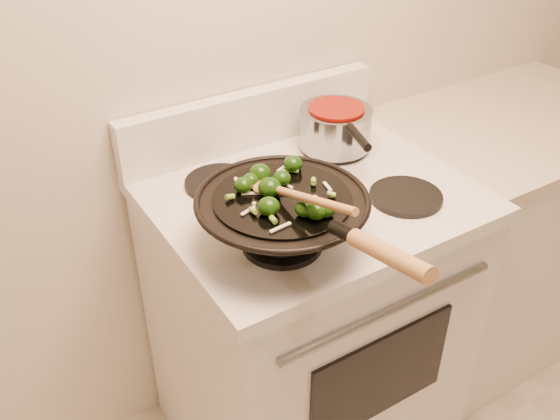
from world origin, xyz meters
TOP-DOWN VIEW (x-y plane):
  - stove at (-0.13, 1.17)m, footprint 0.78×0.67m
  - counter_unit at (0.69, 1.20)m, footprint 0.87×0.62m
  - wok at (-0.31, 1.02)m, footprint 0.38×0.62m
  - stirfry at (-0.31, 1.02)m, footprint 0.22×0.24m
  - wooden_spoon at (-0.32, 0.98)m, footprint 0.07×0.30m
  - saucepan at (0.05, 1.32)m, footprint 0.20×0.31m

SIDE VIEW (x-z plane):
  - counter_unit at x=0.69m, z-range 0.00..0.91m
  - stove at x=-0.13m, z-range -0.07..1.01m
  - saucepan at x=0.05m, z-range 0.93..1.05m
  - wok at x=-0.31m, z-range 0.89..1.11m
  - stirfry at x=-0.31m, z-range 1.04..1.09m
  - wooden_spoon at x=-0.32m, z-range 1.03..1.13m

